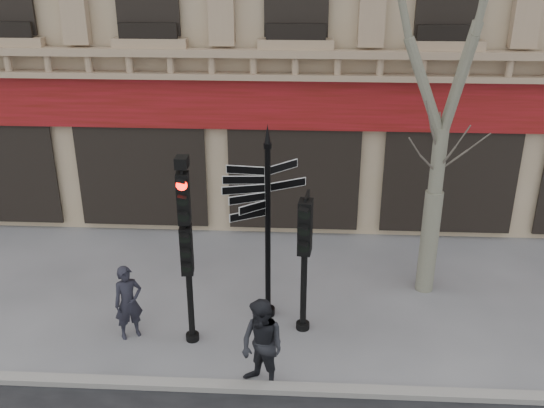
{
  "coord_description": "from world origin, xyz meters",
  "views": [
    {
      "loc": [
        0.24,
        -9.86,
        7.22
      ],
      "look_at": [
        -0.33,
        0.6,
        2.72
      ],
      "focal_mm": 40.0,
      "sensor_mm": 36.0,
      "label": 1
    }
  ],
  "objects_px": {
    "traffic_signal_main": "(186,230)",
    "pedestrian_b": "(262,346)",
    "pedestrian_a": "(128,302)",
    "fingerpost": "(268,192)",
    "traffic_signal_secondary": "(305,241)"
  },
  "relations": [
    {
      "from": "traffic_signal_main",
      "to": "pedestrian_b",
      "type": "bearing_deg",
      "value": -47.53
    },
    {
      "from": "pedestrian_b",
      "to": "pedestrian_a",
      "type": "bearing_deg",
      "value": -168.05
    },
    {
      "from": "fingerpost",
      "to": "traffic_signal_secondary",
      "type": "bearing_deg",
      "value": -51.14
    },
    {
      "from": "pedestrian_a",
      "to": "traffic_signal_secondary",
      "type": "bearing_deg",
      "value": -24.71
    },
    {
      "from": "pedestrian_b",
      "to": "traffic_signal_main",
      "type": "bearing_deg",
      "value": 177.32
    },
    {
      "from": "fingerpost",
      "to": "pedestrian_a",
      "type": "relative_size",
      "value": 2.69
    },
    {
      "from": "pedestrian_b",
      "to": "traffic_signal_secondary",
      "type": "bearing_deg",
      "value": 108.01
    },
    {
      "from": "fingerpost",
      "to": "traffic_signal_secondary",
      "type": "height_order",
      "value": "fingerpost"
    },
    {
      "from": "traffic_signal_main",
      "to": "traffic_signal_secondary",
      "type": "xyz_separation_m",
      "value": [
        2.18,
        0.51,
        -0.42
      ]
    },
    {
      "from": "pedestrian_a",
      "to": "pedestrian_b",
      "type": "relative_size",
      "value": 0.89
    },
    {
      "from": "traffic_signal_secondary",
      "to": "pedestrian_a",
      "type": "bearing_deg",
      "value": -165.49
    },
    {
      "from": "traffic_signal_secondary",
      "to": "pedestrian_b",
      "type": "distance_m",
      "value": 2.25
    },
    {
      "from": "traffic_signal_main",
      "to": "pedestrian_a",
      "type": "xyz_separation_m",
      "value": [
        -1.25,
        0.07,
        -1.64
      ]
    },
    {
      "from": "fingerpost",
      "to": "pedestrian_a",
      "type": "height_order",
      "value": "fingerpost"
    },
    {
      "from": "fingerpost",
      "to": "pedestrian_b",
      "type": "distance_m",
      "value": 2.99
    }
  ]
}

